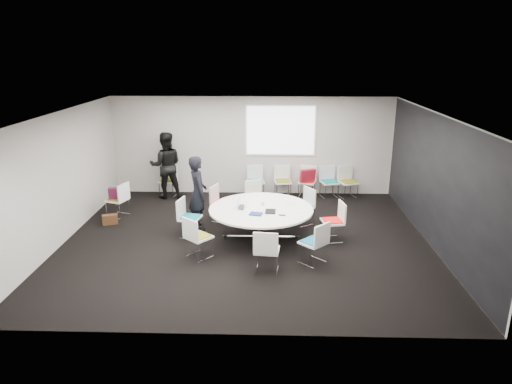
{
  "coord_description": "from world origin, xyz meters",
  "views": [
    {
      "loc": [
        0.5,
        -9.33,
        4.08
      ],
      "look_at": [
        0.2,
        0.4,
        1.0
      ],
      "focal_mm": 32.0,
      "sensor_mm": 36.0,
      "label": 1
    }
  ],
  "objects_px": {
    "chair_back_c": "(307,187)",
    "cup": "(263,204)",
    "chair_back_a": "(256,187)",
    "chair_back_e": "(348,188)",
    "person_back": "(166,165)",
    "laptop": "(243,207)",
    "chair_ring_d": "(222,210)",
    "chair_ring_c": "(256,205)",
    "chair_back_d": "(329,188)",
    "maroon_bag": "(117,193)",
    "chair_person_back": "(169,186)",
    "chair_ring_e": "(190,225)",
    "brown_bag": "(110,219)",
    "chair_back_b": "(283,187)",
    "chair_ring_f": "(198,245)",
    "chair_ring_g": "(267,258)",
    "chair_spare_left": "(119,206)",
    "person_main": "(198,193)",
    "chair_ring_b": "(302,213)",
    "conference_table": "(261,216)",
    "chair_ring_h": "(314,250)",
    "chair_ring_a": "(333,229)"
  },
  "relations": [
    {
      "from": "chair_ring_e",
      "to": "maroon_bag",
      "type": "xyz_separation_m",
      "value": [
        -2.03,
        1.23,
        0.34
      ]
    },
    {
      "from": "chair_ring_e",
      "to": "chair_back_a",
      "type": "distance_m",
      "value": 3.28
    },
    {
      "from": "chair_ring_d",
      "to": "person_main",
      "type": "xyz_separation_m",
      "value": [
        -0.48,
        -0.51,
        0.6
      ]
    },
    {
      "from": "chair_ring_d",
      "to": "chair_ring_h",
      "type": "xyz_separation_m",
      "value": [
        2.05,
        -2.29,
        0.0
      ]
    },
    {
      "from": "laptop",
      "to": "chair_back_b",
      "type": "bearing_deg",
      "value": -17.57
    },
    {
      "from": "chair_ring_f",
      "to": "maroon_bag",
      "type": "xyz_separation_m",
      "value": [
        -2.39,
        2.3,
        0.34
      ]
    },
    {
      "from": "chair_back_a",
      "to": "person_main",
      "type": "bearing_deg",
      "value": 53.85
    },
    {
      "from": "chair_back_b",
      "to": "chair_ring_a",
      "type": "bearing_deg",
      "value": 101.34
    },
    {
      "from": "laptop",
      "to": "brown_bag",
      "type": "height_order",
      "value": "laptop"
    },
    {
      "from": "chair_ring_e",
      "to": "person_back",
      "type": "height_order",
      "value": "person_back"
    },
    {
      "from": "laptop",
      "to": "chair_ring_c",
      "type": "bearing_deg",
      "value": -9.22
    },
    {
      "from": "chair_ring_b",
      "to": "chair_back_d",
      "type": "distance_m",
      "value": 2.29
    },
    {
      "from": "chair_ring_g",
      "to": "person_main",
      "type": "distance_m",
      "value": 2.77
    },
    {
      "from": "chair_ring_a",
      "to": "cup",
      "type": "height_order",
      "value": "chair_ring_a"
    },
    {
      "from": "chair_back_e",
      "to": "chair_ring_d",
      "type": "bearing_deg",
      "value": 10.16
    },
    {
      "from": "chair_ring_e",
      "to": "chair_ring_f",
      "type": "height_order",
      "value": "same"
    },
    {
      "from": "chair_back_a",
      "to": "chair_ring_f",
      "type": "bearing_deg",
      "value": 66.7
    },
    {
      "from": "chair_back_c",
      "to": "chair_ring_a",
      "type": "bearing_deg",
      "value": 110.06
    },
    {
      "from": "chair_back_e",
      "to": "chair_ring_c",
      "type": "bearing_deg",
      "value": 11.25
    },
    {
      "from": "maroon_bag",
      "to": "chair_ring_e",
      "type": "bearing_deg",
      "value": -31.19
    },
    {
      "from": "maroon_bag",
      "to": "brown_bag",
      "type": "bearing_deg",
      "value": -93.73
    },
    {
      "from": "chair_ring_g",
      "to": "brown_bag",
      "type": "xyz_separation_m",
      "value": [
        -3.81,
        2.35,
        -0.16
      ]
    },
    {
      "from": "chair_ring_g",
      "to": "chair_spare_left",
      "type": "bearing_deg",
      "value": 148.81
    },
    {
      "from": "chair_ring_d",
      "to": "chair_back_d",
      "type": "distance_m",
      "value": 3.47
    },
    {
      "from": "person_main",
      "to": "maroon_bag",
      "type": "xyz_separation_m",
      "value": [
        -2.16,
        0.72,
        -0.25
      ]
    },
    {
      "from": "chair_back_c",
      "to": "maroon_bag",
      "type": "xyz_separation_m",
      "value": [
        -4.89,
        -1.75,
        0.34
      ]
    },
    {
      "from": "chair_ring_g",
      "to": "conference_table",
      "type": "bearing_deg",
      "value": 101.33
    },
    {
      "from": "laptop",
      "to": "cup",
      "type": "distance_m",
      "value": 0.45
    },
    {
      "from": "chair_ring_f",
      "to": "maroon_bag",
      "type": "relative_size",
      "value": 2.2
    },
    {
      "from": "chair_ring_c",
      "to": "laptop",
      "type": "height_order",
      "value": "chair_ring_c"
    },
    {
      "from": "chair_person_back",
      "to": "maroon_bag",
      "type": "xyz_separation_m",
      "value": [
        -0.91,
        -1.75,
        0.34
      ]
    },
    {
      "from": "chair_back_e",
      "to": "conference_table",
      "type": "bearing_deg",
      "value": 32.27
    },
    {
      "from": "chair_ring_b",
      "to": "chair_back_d",
      "type": "xyz_separation_m",
      "value": [
        0.89,
        2.11,
        0.0
      ]
    },
    {
      "from": "cup",
      "to": "brown_bag",
      "type": "height_order",
      "value": "cup"
    },
    {
      "from": "person_back",
      "to": "laptop",
      "type": "xyz_separation_m",
      "value": [
        2.34,
        -2.9,
        -0.2
      ]
    },
    {
      "from": "chair_ring_c",
      "to": "chair_back_a",
      "type": "height_order",
      "value": "same"
    },
    {
      "from": "chair_ring_f",
      "to": "person_back",
      "type": "relative_size",
      "value": 0.47
    },
    {
      "from": "chair_back_c",
      "to": "cup",
      "type": "distance_m",
      "value": 3.19
    },
    {
      "from": "chair_spare_left",
      "to": "person_back",
      "type": "relative_size",
      "value": 0.47
    },
    {
      "from": "person_back",
      "to": "maroon_bag",
      "type": "xyz_separation_m",
      "value": [
        -0.91,
        -1.59,
        -0.32
      ]
    },
    {
      "from": "chair_ring_f",
      "to": "chair_ring_g",
      "type": "bearing_deg",
      "value": 18.43
    },
    {
      "from": "chair_ring_a",
      "to": "chair_back_e",
      "type": "height_order",
      "value": "same"
    },
    {
      "from": "chair_back_d",
      "to": "chair_back_e",
      "type": "bearing_deg",
      "value": 164.27
    },
    {
      "from": "chair_back_d",
      "to": "maroon_bag",
      "type": "relative_size",
      "value": 2.2
    },
    {
      "from": "chair_person_back",
      "to": "person_main",
      "type": "distance_m",
      "value": 2.84
    },
    {
      "from": "chair_back_a",
      "to": "chair_back_e",
      "type": "bearing_deg",
      "value": 171.0
    },
    {
      "from": "chair_ring_b",
      "to": "maroon_bag",
      "type": "relative_size",
      "value": 2.2
    },
    {
      "from": "maroon_bag",
      "to": "laptop",
      "type": "bearing_deg",
      "value": -21.95
    },
    {
      "from": "chair_ring_b",
      "to": "chair_ring_f",
      "type": "bearing_deg",
      "value": 98.55
    },
    {
      "from": "chair_person_back",
      "to": "maroon_bag",
      "type": "height_order",
      "value": "chair_person_back"
    }
  ]
}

